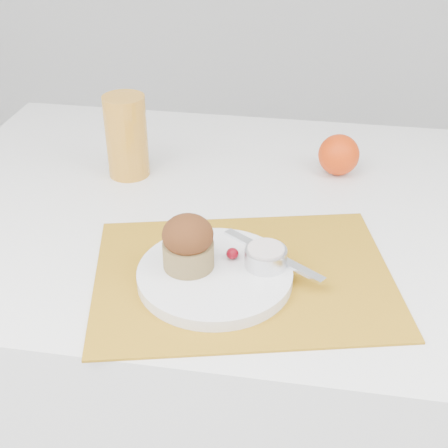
% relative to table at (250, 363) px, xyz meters
% --- Properties ---
extents(table, '(1.20, 0.80, 0.75)m').
position_rel_table_xyz_m(table, '(0.00, 0.00, 0.00)').
color(table, white).
rests_on(table, ground).
extents(placemat, '(0.50, 0.41, 0.00)m').
position_rel_table_xyz_m(placemat, '(0.01, -0.20, 0.38)').
color(placemat, '#B17A18').
rests_on(placemat, table).
extents(plate, '(0.27, 0.27, 0.02)m').
position_rel_table_xyz_m(plate, '(-0.03, -0.22, 0.39)').
color(plate, white).
rests_on(plate, placemat).
extents(ramekin, '(0.07, 0.07, 0.03)m').
position_rel_table_xyz_m(ramekin, '(0.04, -0.20, 0.41)').
color(ramekin, silver).
rests_on(ramekin, plate).
extents(cream, '(0.06, 0.06, 0.01)m').
position_rel_table_xyz_m(cream, '(0.04, -0.20, 0.42)').
color(cream, silver).
rests_on(cream, ramekin).
extents(raspberry_near, '(0.02, 0.02, 0.02)m').
position_rel_table_xyz_m(raspberry_near, '(-0.01, -0.19, 0.41)').
color(raspberry_near, '#50020A').
rests_on(raspberry_near, plate).
extents(raspberry_far, '(0.02, 0.02, 0.02)m').
position_rel_table_xyz_m(raspberry_far, '(0.02, -0.18, 0.41)').
color(raspberry_far, '#5B0206').
rests_on(raspberry_far, plate).
extents(butter_knife, '(0.16, 0.12, 0.00)m').
position_rel_table_xyz_m(butter_knife, '(0.05, -0.17, 0.40)').
color(butter_knife, white).
rests_on(butter_knife, plate).
extents(orange, '(0.08, 0.08, 0.08)m').
position_rel_table_xyz_m(orange, '(0.14, 0.15, 0.41)').
color(orange, '#E43D08').
rests_on(orange, table).
extents(juice_glass, '(0.10, 0.10, 0.15)m').
position_rel_table_xyz_m(juice_glass, '(-0.25, 0.08, 0.45)').
color(juice_glass, orange).
rests_on(juice_glass, table).
extents(muffin, '(0.08, 0.08, 0.08)m').
position_rel_table_xyz_m(muffin, '(-0.07, -0.22, 0.44)').
color(muffin, olive).
rests_on(muffin, plate).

